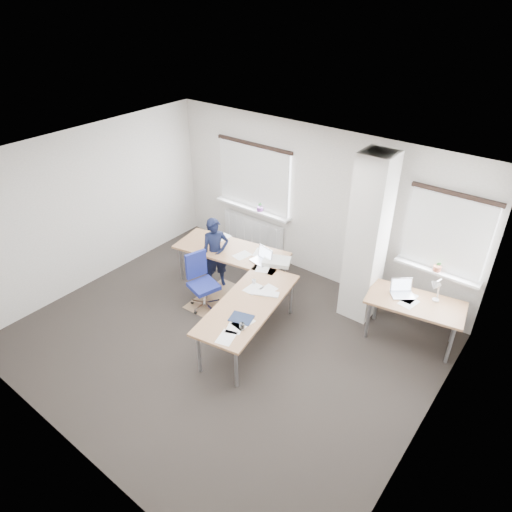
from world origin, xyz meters
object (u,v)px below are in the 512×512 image
Objects in this scene: person at (216,253)px; desk_side at (415,304)px; desk_main at (242,276)px; task_chair at (203,293)px.

desk_side is at bearing -43.39° from person.
desk_main is 0.91m from person.
person is (-3.35, -0.71, -0.02)m from desk_side.
desk_side is at bearing 39.50° from task_chair.
desk_side is 3.42m from person.
person reaches higher than task_chair.
task_chair is 0.77m from person.
person is at bearing -178.01° from desk_side.
desk_main is at bearing -75.31° from person.
desk_main is 0.79m from task_chair.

